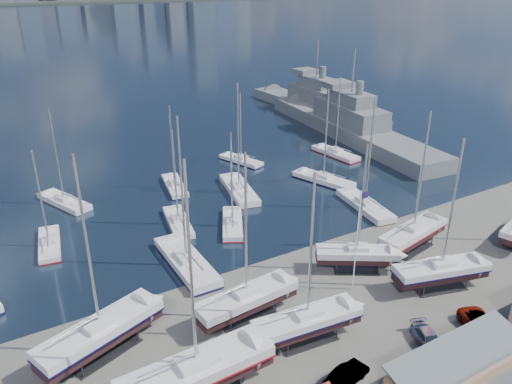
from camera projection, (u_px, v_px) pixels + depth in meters
ground at (339, 300)px, 49.22m from camera, size 1400.00×1400.00×0.00m
water at (2, 27)px, 293.27m from camera, size 1400.00×600.00×0.40m
sailboat_cradle_0 at (101, 332)px, 41.53m from camera, size 11.55×6.72×17.88m
sailboat_cradle_1 at (197, 372)px, 37.31m from camera, size 12.12×3.72×19.18m
sailboat_cradle_2 at (247, 299)px, 45.84m from camera, size 10.27×3.71×16.39m
sailboat_cradle_3 at (307, 321)px, 43.02m from camera, size 10.02×3.71×15.85m
sailboat_cradle_4 at (357, 254)px, 53.33m from camera, size 8.68×6.73×14.37m
sailboat_cradle_5 at (441, 270)px, 50.30m from camera, size 10.24×5.35×15.94m
sailboat_cradle_6 at (413, 233)px, 57.41m from camera, size 10.58×4.76×16.47m
sailboat_moored_1 at (50, 245)px, 58.54m from camera, size 3.66×8.66×12.55m
sailboat_moored_2 at (64, 202)px, 69.24m from camera, size 5.90×9.74×14.24m
sailboat_moored_3 at (187, 264)px, 54.74m from camera, size 3.50×11.91×17.74m
sailboat_moored_4 at (178, 223)px, 63.60m from camera, size 4.09×9.06×13.21m
sailboat_moored_5 at (175, 187)px, 74.39m from camera, size 4.13×9.18×13.26m
sailboat_moored_6 at (233, 224)px, 63.26m from camera, size 6.18×8.86×13.03m
sailboat_moored_7 at (239, 191)px, 72.89m from camera, size 5.52×11.60×16.89m
sailboat_moored_8 at (241, 161)px, 84.52m from camera, size 4.84×8.73×12.58m
sailboat_moored_9 at (365, 207)px, 68.03m from camera, size 4.64×10.92×15.97m
sailboat_moored_10 at (323, 181)px, 76.54m from camera, size 5.78×10.46×15.07m
sailboat_moored_11 at (335, 154)px, 87.67m from camera, size 3.73×9.82×14.33m
naval_ship_east at (349, 127)px, 98.07m from camera, size 12.71×49.61×18.42m
naval_ship_west at (315, 106)px, 114.07m from camera, size 8.30×41.13×17.68m
car_b at (347, 376)px, 39.02m from camera, size 4.52×2.47×1.41m
car_c at (483, 326)px, 44.40m from camera, size 4.11×5.78×1.46m
car_d at (429, 340)px, 42.91m from camera, size 3.24×4.82×1.30m
flagpole at (358, 235)px, 48.38m from camera, size 0.98×0.12×11.00m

